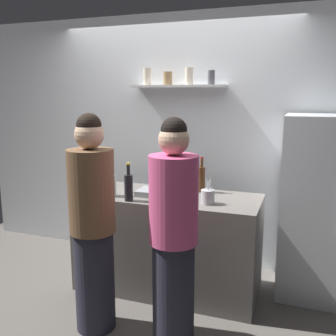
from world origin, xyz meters
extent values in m
plane|color=#59544F|center=(0.00, 0.00, 0.00)|extent=(5.28, 5.28, 0.00)
cube|color=white|center=(0.00, 1.25, 1.30)|extent=(4.80, 0.10, 2.60)
cube|color=silver|center=(0.07, 1.09, 1.87)|extent=(0.96, 0.22, 0.02)
cylinder|color=beige|center=(-0.26, 1.09, 1.96)|extent=(0.08, 0.08, 0.17)
cylinder|color=olive|center=(-0.04, 1.09, 1.94)|extent=(0.09, 0.09, 0.13)
cylinder|color=beige|center=(0.19, 1.09, 1.96)|extent=(0.08, 0.08, 0.17)
cylinder|color=#4C4C51|center=(0.41, 1.09, 1.95)|extent=(0.07, 0.07, 0.14)
cube|color=silver|center=(1.44, 0.85, 0.81)|extent=(0.62, 0.59, 1.62)
cube|color=#66605B|center=(0.17, 0.51, 0.45)|extent=(1.64, 0.69, 0.89)
cube|color=gray|center=(0.08, 0.47, 0.92)|extent=(0.34, 0.24, 0.05)
cylinder|color=#B2B2B7|center=(0.57, 0.36, 0.95)|extent=(0.11, 0.11, 0.12)
cylinder|color=silver|center=(0.57, 0.37, 1.01)|extent=(0.03, 0.01, 0.15)
cylinder|color=silver|center=(0.60, 0.35, 1.01)|extent=(0.01, 0.02, 0.17)
cylinder|color=silver|center=(0.57, 0.36, 1.00)|extent=(0.01, 0.01, 0.15)
cylinder|color=silver|center=(0.57, 0.37, 1.02)|extent=(0.05, 0.02, 0.18)
cylinder|color=silver|center=(0.56, 0.37, 1.00)|extent=(0.01, 0.03, 0.15)
cylinder|color=black|center=(-0.08, 0.23, 1.01)|extent=(0.07, 0.07, 0.22)
cylinder|color=black|center=(-0.08, 0.23, 1.16)|extent=(0.03, 0.03, 0.09)
cylinder|color=gold|center=(-0.08, 0.23, 1.21)|extent=(0.03, 0.03, 0.02)
cylinder|color=#19471E|center=(0.14, 0.24, 0.99)|extent=(0.07, 0.07, 0.19)
cylinder|color=#19471E|center=(0.14, 0.24, 1.13)|extent=(0.03, 0.03, 0.08)
cylinder|color=black|center=(0.14, 0.24, 1.18)|extent=(0.03, 0.03, 0.02)
cylinder|color=#B2BFB2|center=(-0.54, 0.24, 1.00)|extent=(0.07, 0.07, 0.21)
cylinder|color=#B2BFB2|center=(-0.54, 0.24, 1.14)|extent=(0.03, 0.03, 0.08)
cylinder|color=#333333|center=(-0.54, 0.24, 1.19)|extent=(0.03, 0.03, 0.02)
cylinder|color=#472814|center=(0.42, 0.73, 1.01)|extent=(0.06, 0.06, 0.23)
cylinder|color=#472814|center=(0.42, 0.73, 1.17)|extent=(0.03, 0.03, 0.08)
cylinder|color=maroon|center=(0.42, 0.73, 1.21)|extent=(0.03, 0.03, 0.02)
cylinder|color=silver|center=(-0.30, 0.32, 0.99)|extent=(0.09, 0.09, 0.19)
cylinder|color=silver|center=(-0.30, 0.32, 1.09)|extent=(0.05, 0.05, 0.02)
cylinder|color=#268C3F|center=(-0.30, 0.32, 1.11)|extent=(0.06, 0.06, 0.02)
cylinder|color=#262633|center=(0.48, -0.24, 0.39)|extent=(0.30, 0.30, 0.77)
cylinder|color=#D14C7F|center=(0.48, -0.24, 1.08)|extent=(0.34, 0.34, 0.61)
sphere|color=#D8AD8C|center=(0.48, -0.24, 1.49)|extent=(0.21, 0.21, 0.21)
sphere|color=black|center=(0.48, -0.24, 1.55)|extent=(0.18, 0.18, 0.18)
cylinder|color=#262633|center=(-0.15, -0.27, 0.39)|extent=(0.30, 0.30, 0.78)
cylinder|color=brown|center=(-0.15, -0.27, 1.09)|extent=(0.34, 0.34, 0.62)
sphere|color=#D8AD8C|center=(-0.15, -0.27, 1.50)|extent=(0.21, 0.21, 0.21)
sphere|color=black|center=(-0.15, -0.27, 1.57)|extent=(0.18, 0.18, 0.18)
camera|label=1|loc=(1.29, -2.63, 1.78)|focal=40.89mm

